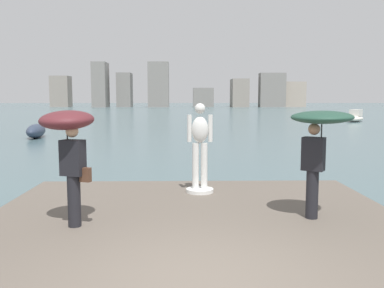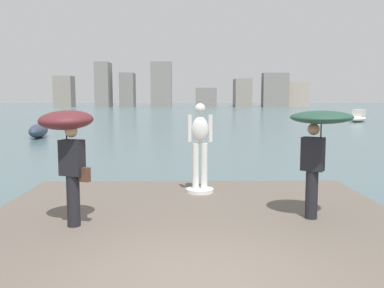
{
  "view_description": "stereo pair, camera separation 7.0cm",
  "coord_description": "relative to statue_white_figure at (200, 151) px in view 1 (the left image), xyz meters",
  "views": [
    {
      "loc": [
        -0.19,
        -4.77,
        2.57
      ],
      "look_at": [
        0.0,
        4.51,
        1.55
      ],
      "focal_mm": 38.94,
      "sensor_mm": 36.0,
      "label": 1
    },
    {
      "loc": [
        -0.12,
        -4.77,
        2.57
      ],
      "look_at": [
        0.0,
        4.51,
        1.55
      ],
      "focal_mm": 38.94,
      "sensor_mm": 36.0,
      "label": 2
    }
  ],
  "objects": [
    {
      "name": "onlooker_left",
      "position": [
        -2.3,
        -2.49,
        0.57
      ],
      "size": [
        1.15,
        1.16,
        2.0
      ],
      "color": "black",
      "rests_on": "pier"
    },
    {
      "name": "statue_white_figure",
      "position": [
        0.0,
        0.0,
        0.0
      ],
      "size": [
        0.64,
        0.64,
        2.06
      ],
      "color": "white",
      "rests_on": "pier"
    },
    {
      "name": "distant_skyline",
      "position": [
        1.03,
        118.65,
        3.65
      ],
      "size": [
        78.01,
        10.88,
        13.41
      ],
      "color": "gray",
      "rests_on": "ground"
    },
    {
      "name": "boat_leftward",
      "position": [
        18.72,
        36.44,
        -0.89
      ],
      "size": [
        3.53,
        3.84,
        1.36
      ],
      "color": "silver",
      "rests_on": "ground"
    },
    {
      "name": "pier",
      "position": [
        -0.19,
        -3.19,
        -1.17
      ],
      "size": [
        7.72,
        9.05,
        0.4
      ],
      "primitive_type": "cube",
      "color": "#60564C",
      "rests_on": "ground"
    },
    {
      "name": "ground_plane",
      "position": [
        -0.19,
        35.29,
        -1.37
      ],
      "size": [
        400.0,
        400.0,
        0.0
      ],
      "primitive_type": "plane",
      "color": "#4C666B"
    },
    {
      "name": "onlooker_right",
      "position": [
        2.04,
        -2.17,
        0.6
      ],
      "size": [
        1.5,
        1.5,
        1.97
      ],
      "color": "black",
      "rests_on": "pier"
    },
    {
      "name": "boat_near",
      "position": [
        -10.09,
        18.02,
        -0.93
      ],
      "size": [
        1.52,
        3.56,
        0.9
      ],
      "color": "#2D384C",
      "rests_on": "ground"
    }
  ]
}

